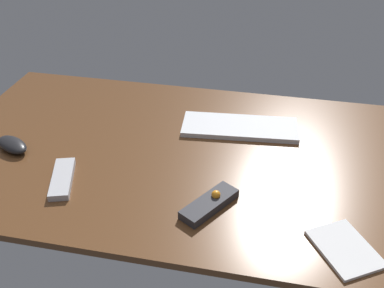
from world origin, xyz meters
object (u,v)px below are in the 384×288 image
Objects in this scene: keyboard at (240,127)px; tv_remote at (62,179)px; computer_mouse at (12,145)px; media_remote at (210,203)px; notepad at (345,249)px.

tv_remote reaches higher than keyboard.
computer_mouse is (-64.51, -25.22, 0.83)cm from keyboard.
tv_remote is (21.07, -11.25, -0.70)cm from computer_mouse.
keyboard is at bearing 112.04° from tv_remote.
tv_remote is (-43.44, -36.47, 0.13)cm from keyboard.
keyboard is 38.72cm from media_remote.
computer_mouse is 0.72× the size of tv_remote.
tv_remote is (-40.59, 2.15, -0.32)cm from media_remote.
media_remote reaches higher than keyboard.
keyboard is 56.72cm from tv_remote.
tv_remote is at bearing -145.27° from keyboard.
computer_mouse is 96.25cm from notepad.
keyboard is 54.96cm from notepad.
notepad is (93.86, -21.25, -1.21)cm from computer_mouse.
notepad is (29.35, -46.47, -0.38)cm from keyboard.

